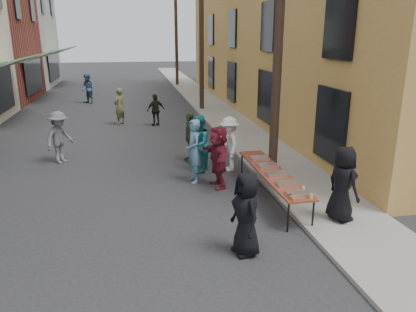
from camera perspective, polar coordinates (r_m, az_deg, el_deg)
name	(u,v)px	position (r m, az deg, el deg)	size (l,w,h in m)	color
ground	(125,241)	(8.89, -11.55, -11.66)	(120.00, 120.00, 0.00)	#28282B
sidewalk	(214,109)	(23.69, 0.80, 6.67)	(2.20, 60.00, 0.10)	gray
building_ochre	(326,19)	(24.40, 16.28, 18.01)	(10.00, 28.00, 10.00)	#BD8A43
utility_pole_near	(279,22)	(11.58, 10.00, 18.09)	(0.26, 0.26, 9.00)	#2D2116
utility_pole_mid	(201,28)	(23.20, -0.93, 17.50)	(0.26, 0.26, 9.00)	#2D2116
utility_pole_far	(176,31)	(35.08, -4.50, 17.18)	(0.26, 0.26, 9.00)	#2D2116
serving_table	(272,173)	(10.69, 9.04, -2.39)	(0.70, 4.00, 0.75)	maroon
catering_tray_sausage	(298,194)	(9.23, 12.51, -5.20)	(0.50, 0.33, 0.08)	maroon
catering_tray_foil_b	(287,184)	(9.79, 11.03, -3.83)	(0.50, 0.33, 0.08)	#B2B2B7
catering_tray_buns	(277,174)	(10.40, 9.62, -2.51)	(0.50, 0.33, 0.08)	tan
catering_tray_foil_d	(267,166)	(11.03, 8.36, -1.35)	(0.50, 0.33, 0.08)	#B2B2B7
catering_tray_buns_end	(259,158)	(11.66, 7.25, -0.30)	(0.50, 0.33, 0.08)	tan
condiment_jar_a	(294,200)	(8.90, 11.95, -6.02)	(0.07, 0.07, 0.08)	#A57F26
condiment_jar_b	(292,198)	(8.98, 11.71, -5.78)	(0.07, 0.07, 0.08)	#A57F26
condiment_jar_c	(290,196)	(9.07, 11.47, -5.55)	(0.07, 0.07, 0.08)	#A57F26
cup_stack	(311,196)	(9.10, 14.29, -5.53)	(0.08, 0.08, 0.12)	tan
guest_front_a	(246,214)	(7.95, 5.37, -8.12)	(0.83, 0.54, 1.69)	black
guest_front_b	(194,151)	(11.74, -2.02, 0.68)	(0.68, 0.45, 1.87)	teal
guest_front_c	(198,144)	(12.59, -1.36, 1.66)	(0.88, 0.69, 1.81)	teal
guest_front_d	(229,144)	(12.81, 3.02, 1.71)	(1.12, 0.64, 1.73)	white
guest_front_e	(190,137)	(13.75, -2.51, 2.73)	(1.00, 0.42, 1.71)	#4D5732
guest_queue_back	(218,157)	(11.36, 1.44, -0.12)	(1.64, 0.52, 1.77)	maroon
server	(343,184)	(9.58, 18.43, -3.73)	(0.85, 0.55, 1.73)	black
passerby_left	(59,137)	(14.44, -20.17, 2.47)	(1.13, 0.65, 1.75)	slate
passerby_mid	(156,110)	(19.43, -7.35, 6.44)	(0.89, 0.37, 1.51)	black
passerby_right	(119,106)	(19.98, -12.37, 6.82)	(0.64, 0.42, 1.75)	brown
passerby_far	(88,89)	(26.80, -16.53, 9.05)	(0.90, 0.70, 1.84)	#435C82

